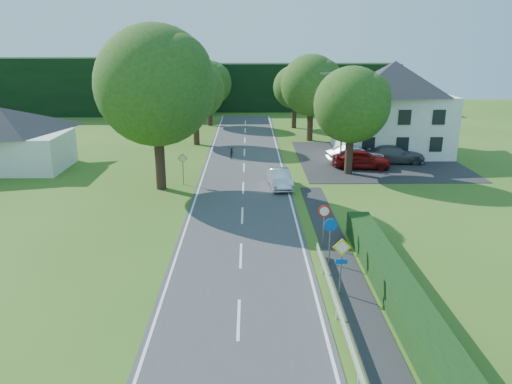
{
  "coord_description": "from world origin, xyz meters",
  "views": [
    {
      "loc": [
        0.43,
        -11.16,
        10.51
      ],
      "look_at": [
        0.85,
        17.71,
        1.64
      ],
      "focal_mm": 35.0,
      "sensor_mm": 36.0,
      "label": 1
    }
  ],
  "objects_px": {
    "parked_car_red": "(362,159)",
    "parked_car_grey": "(395,154)",
    "parasol": "(382,145)",
    "motorcycle": "(232,152)",
    "parked_car_silver_a": "(355,155)",
    "moving_car": "(280,178)",
    "streetlight": "(341,115)"
  },
  "relations": [
    {
      "from": "motorcycle",
      "to": "parked_car_red",
      "type": "distance_m",
      "value": 11.99
    },
    {
      "from": "streetlight",
      "to": "parked_car_silver_a",
      "type": "bearing_deg",
      "value": 33.66
    },
    {
      "from": "motorcycle",
      "to": "parked_car_grey",
      "type": "distance_m",
      "value": 14.66
    },
    {
      "from": "streetlight",
      "to": "parked_car_red",
      "type": "xyz_separation_m",
      "value": [
        1.92,
        -0.35,
        -3.63
      ]
    },
    {
      "from": "moving_car",
      "to": "parked_car_red",
      "type": "distance_m",
      "value": 9.16
    },
    {
      "from": "motorcycle",
      "to": "parasol",
      "type": "relative_size",
      "value": 1.0
    },
    {
      "from": "streetlight",
      "to": "moving_car",
      "type": "distance_m",
      "value": 8.81
    },
    {
      "from": "streetlight",
      "to": "parked_car_silver_a",
      "type": "distance_m",
      "value": 4.09
    },
    {
      "from": "motorcycle",
      "to": "parked_car_silver_a",
      "type": "relative_size",
      "value": 0.4
    },
    {
      "from": "parked_car_red",
      "to": "parasol",
      "type": "height_order",
      "value": "parasol"
    },
    {
      "from": "moving_car",
      "to": "parasol",
      "type": "xyz_separation_m",
      "value": [
        10.32,
        10.9,
        0.21
      ]
    },
    {
      "from": "parked_car_grey",
      "to": "motorcycle",
      "type": "bearing_deg",
      "value": 84.3
    },
    {
      "from": "moving_car",
      "to": "parked_car_silver_a",
      "type": "relative_size",
      "value": 0.83
    },
    {
      "from": "streetlight",
      "to": "parked_car_red",
      "type": "relative_size",
      "value": 1.71
    },
    {
      "from": "parked_car_red",
      "to": "moving_car",
      "type": "bearing_deg",
      "value": 135.26
    },
    {
      "from": "parked_car_silver_a",
      "to": "parked_car_grey",
      "type": "bearing_deg",
      "value": -90.54
    },
    {
      "from": "motorcycle",
      "to": "streetlight",
      "type": "bearing_deg",
      "value": -22.08
    },
    {
      "from": "parked_car_grey",
      "to": "parasol",
      "type": "distance_m",
      "value": 3.41
    },
    {
      "from": "motorcycle",
      "to": "parked_car_grey",
      "type": "height_order",
      "value": "parked_car_grey"
    },
    {
      "from": "parked_car_red",
      "to": "parked_car_silver_a",
      "type": "xyz_separation_m",
      "value": [
        -0.34,
        1.41,
        0.01
      ]
    },
    {
      "from": "streetlight",
      "to": "parked_car_silver_a",
      "type": "height_order",
      "value": "streetlight"
    },
    {
      "from": "motorcycle",
      "to": "parked_car_grey",
      "type": "xyz_separation_m",
      "value": [
        14.45,
        -2.42,
        0.24
      ]
    },
    {
      "from": "moving_car",
      "to": "parked_car_grey",
      "type": "relative_size",
      "value": 0.78
    },
    {
      "from": "moving_car",
      "to": "parked_car_red",
      "type": "height_order",
      "value": "parked_car_red"
    },
    {
      "from": "moving_car",
      "to": "parked_car_grey",
      "type": "bearing_deg",
      "value": 29.54
    },
    {
      "from": "parasol",
      "to": "parked_car_grey",
      "type": "bearing_deg",
      "value": -85.67
    },
    {
      "from": "parked_car_grey",
      "to": "moving_car",
      "type": "bearing_deg",
      "value": 129.13
    },
    {
      "from": "parked_car_silver_a",
      "to": "parasol",
      "type": "xyz_separation_m",
      "value": [
        3.37,
        3.94,
        0.08
      ]
    },
    {
      "from": "parasol",
      "to": "parked_car_red",
      "type": "bearing_deg",
      "value": -119.56
    },
    {
      "from": "parked_car_red",
      "to": "parked_car_grey",
      "type": "height_order",
      "value": "parked_car_red"
    },
    {
      "from": "moving_car",
      "to": "parasol",
      "type": "height_order",
      "value": "parasol"
    },
    {
      "from": "parked_car_silver_a",
      "to": "parked_car_grey",
      "type": "xyz_separation_m",
      "value": [
        3.63,
        0.55,
        -0.04
      ]
    }
  ]
}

